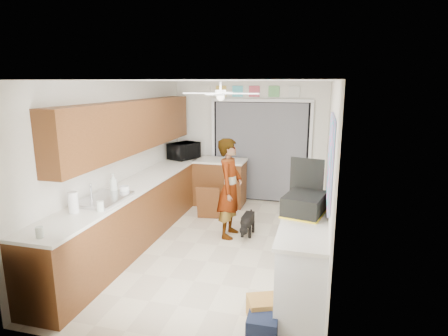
# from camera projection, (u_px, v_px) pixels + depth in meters

# --- Properties ---
(floor) EXTENTS (5.00, 5.00, 0.00)m
(floor) POSITION_uv_depth(u_px,v_px,m) (218.00, 245.00, 5.82)
(floor) COLOR beige
(floor) RESTS_ON ground
(ceiling) EXTENTS (5.00, 5.00, 0.00)m
(ceiling) POSITION_uv_depth(u_px,v_px,m) (217.00, 81.00, 5.26)
(ceiling) COLOR white
(ceiling) RESTS_ON ground
(wall_back) EXTENTS (3.20, 0.00, 3.20)m
(wall_back) POSITION_uv_depth(u_px,v_px,m) (249.00, 142.00, 7.90)
(wall_back) COLOR white
(wall_back) RESTS_ON ground
(wall_front) EXTENTS (3.20, 0.00, 3.20)m
(wall_front) POSITION_uv_depth(u_px,v_px,m) (138.00, 230.00, 3.19)
(wall_front) COLOR white
(wall_front) RESTS_ON ground
(wall_left) EXTENTS (0.00, 5.00, 5.00)m
(wall_left) POSITION_uv_depth(u_px,v_px,m) (120.00, 162.00, 5.94)
(wall_left) COLOR white
(wall_left) RESTS_ON ground
(wall_right) EXTENTS (0.00, 5.00, 5.00)m
(wall_right) POSITION_uv_depth(u_px,v_px,m) (329.00, 174.00, 5.15)
(wall_right) COLOR white
(wall_right) RESTS_ON ground
(left_base_cabinets) EXTENTS (0.60, 4.80, 0.90)m
(left_base_cabinets) POSITION_uv_depth(u_px,v_px,m) (140.00, 211.00, 6.04)
(left_base_cabinets) COLOR brown
(left_base_cabinets) RESTS_ON floor
(left_countertop) EXTENTS (0.62, 4.80, 0.04)m
(left_countertop) POSITION_uv_depth(u_px,v_px,m) (139.00, 183.00, 5.93)
(left_countertop) COLOR white
(left_countertop) RESTS_ON left_base_cabinets
(upper_cabinets) EXTENTS (0.32, 4.00, 0.80)m
(upper_cabinets) POSITION_uv_depth(u_px,v_px,m) (134.00, 126.00, 5.96)
(upper_cabinets) COLOR brown
(upper_cabinets) RESTS_ON wall_left
(sink_basin) EXTENTS (0.50, 0.76, 0.06)m
(sink_basin) POSITION_uv_depth(u_px,v_px,m) (104.00, 199.00, 4.98)
(sink_basin) COLOR silver
(sink_basin) RESTS_ON left_countertop
(faucet) EXTENTS (0.03, 0.03, 0.22)m
(faucet) POSITION_uv_depth(u_px,v_px,m) (91.00, 192.00, 5.01)
(faucet) COLOR silver
(faucet) RESTS_ON left_countertop
(peninsula_base) EXTENTS (1.00, 0.60, 0.90)m
(peninsula_base) POSITION_uv_depth(u_px,v_px,m) (220.00, 183.00, 7.73)
(peninsula_base) COLOR brown
(peninsula_base) RESTS_ON floor
(peninsula_top) EXTENTS (1.04, 0.64, 0.04)m
(peninsula_top) POSITION_uv_depth(u_px,v_px,m) (220.00, 161.00, 7.63)
(peninsula_top) COLOR white
(peninsula_top) RESTS_ON peninsula_base
(back_opening_recess) EXTENTS (2.00, 0.06, 2.10)m
(back_opening_recess) POSITION_uv_depth(u_px,v_px,m) (260.00, 152.00, 7.86)
(back_opening_recess) COLOR black
(back_opening_recess) RESTS_ON wall_back
(curtain_panel) EXTENTS (1.90, 0.03, 2.05)m
(curtain_panel) POSITION_uv_depth(u_px,v_px,m) (260.00, 152.00, 7.82)
(curtain_panel) COLOR slate
(curtain_panel) RESTS_ON wall_back
(door_trim_left) EXTENTS (0.06, 0.04, 2.10)m
(door_trim_left) POSITION_uv_depth(u_px,v_px,m) (213.00, 150.00, 8.08)
(door_trim_left) COLOR white
(door_trim_left) RESTS_ON wall_back
(door_trim_right) EXTENTS (0.06, 0.04, 2.10)m
(door_trim_right) POSITION_uv_depth(u_px,v_px,m) (310.00, 155.00, 7.58)
(door_trim_right) COLOR white
(door_trim_right) RESTS_ON wall_back
(door_trim_head) EXTENTS (2.10, 0.04, 0.06)m
(door_trim_head) POSITION_uv_depth(u_px,v_px,m) (261.00, 100.00, 7.59)
(door_trim_head) COLOR white
(door_trim_head) RESTS_ON wall_back
(header_frame_0) EXTENTS (0.22, 0.02, 0.22)m
(header_frame_0) POSITION_uv_depth(u_px,v_px,m) (221.00, 91.00, 7.79)
(header_frame_0) COLOR #EFC24F
(header_frame_0) RESTS_ON wall_back
(header_frame_1) EXTENTS (0.22, 0.02, 0.22)m
(header_frame_1) POSITION_uv_depth(u_px,v_px,m) (238.00, 91.00, 7.70)
(header_frame_1) COLOR #52CCDC
(header_frame_1) RESTS_ON wall_back
(header_frame_2) EXTENTS (0.22, 0.02, 0.22)m
(header_frame_2) POSITION_uv_depth(u_px,v_px,m) (254.00, 91.00, 7.61)
(header_frame_2) COLOR #CA4B5C
(header_frame_2) RESTS_ON wall_back
(header_frame_3) EXTENTS (0.22, 0.02, 0.22)m
(header_frame_3) POSITION_uv_depth(u_px,v_px,m) (274.00, 91.00, 7.52)
(header_frame_3) COLOR #65AC62
(header_frame_3) RESTS_ON wall_back
(header_frame_4) EXTENTS (0.22, 0.02, 0.22)m
(header_frame_4) POSITION_uv_depth(u_px,v_px,m) (294.00, 92.00, 7.42)
(header_frame_4) COLOR silver
(header_frame_4) RESTS_ON wall_back
(route66_sign) EXTENTS (0.22, 0.02, 0.26)m
(route66_sign) POSITION_uv_depth(u_px,v_px,m) (205.00, 91.00, 7.87)
(route66_sign) COLOR silver
(route66_sign) RESTS_ON wall_back
(right_counter_base) EXTENTS (0.50, 1.40, 0.90)m
(right_counter_base) POSITION_uv_depth(u_px,v_px,m) (303.00, 265.00, 4.26)
(right_counter_base) COLOR white
(right_counter_base) RESTS_ON floor
(right_counter_top) EXTENTS (0.54, 1.44, 0.04)m
(right_counter_top) POSITION_uv_depth(u_px,v_px,m) (304.00, 226.00, 4.16)
(right_counter_top) COLOR white
(right_counter_top) RESTS_ON right_counter_base
(abstract_painting) EXTENTS (0.03, 1.15, 0.95)m
(abstract_painting) POSITION_uv_depth(u_px,v_px,m) (331.00, 159.00, 4.12)
(abstract_painting) COLOR #DD51B4
(abstract_painting) RESTS_ON wall_right
(ceiling_fan) EXTENTS (1.14, 1.14, 0.24)m
(ceiling_fan) POSITION_uv_depth(u_px,v_px,m) (221.00, 93.00, 5.49)
(ceiling_fan) COLOR white
(ceiling_fan) RESTS_ON ceiling
(microwave) EXTENTS (0.60, 0.71, 0.33)m
(microwave) POSITION_uv_depth(u_px,v_px,m) (184.00, 151.00, 7.68)
(microwave) COLOR black
(microwave) RESTS_ON left_countertop
(soap_bottle) EXTENTS (0.13, 0.13, 0.29)m
(soap_bottle) POSITION_uv_depth(u_px,v_px,m) (113.00, 183.00, 5.30)
(soap_bottle) COLOR silver
(soap_bottle) RESTS_ON left_countertop
(cup) EXTENTS (0.18, 0.18, 0.11)m
(cup) POSITION_uv_depth(u_px,v_px,m) (124.00, 190.00, 5.28)
(cup) COLOR white
(cup) RESTS_ON left_countertop
(jar_a) EXTENTS (0.10, 0.10, 0.12)m
(jar_a) POSITION_uv_depth(u_px,v_px,m) (100.00, 206.00, 4.57)
(jar_a) COLOR silver
(jar_a) RESTS_ON left_countertop
(jar_b) EXTENTS (0.10, 0.10, 0.12)m
(jar_b) POSITION_uv_depth(u_px,v_px,m) (40.00, 232.00, 3.78)
(jar_b) COLOR silver
(jar_b) RESTS_ON left_countertop
(paper_towel_roll) EXTENTS (0.14, 0.14, 0.26)m
(paper_towel_roll) POSITION_uv_depth(u_px,v_px,m) (73.00, 202.00, 4.50)
(paper_towel_roll) COLOR white
(paper_towel_roll) RESTS_ON left_countertop
(suitcase) EXTENTS (0.54, 0.65, 0.24)m
(suitcase) POSITION_uv_depth(u_px,v_px,m) (305.00, 204.00, 4.46)
(suitcase) COLOR black
(suitcase) RESTS_ON right_counter_top
(suitcase_rim) EXTENTS (0.56, 0.66, 0.02)m
(suitcase_rim) POSITION_uv_depth(u_px,v_px,m) (304.00, 213.00, 4.48)
(suitcase_rim) COLOR yellow
(suitcase_rim) RESTS_ON suitcase
(suitcase_lid) EXTENTS (0.42, 0.12, 0.50)m
(suitcase_lid) POSITION_uv_depth(u_px,v_px,m) (307.00, 178.00, 4.68)
(suitcase_lid) COLOR black
(suitcase_lid) RESTS_ON suitcase
(cardboard_box) EXTENTS (0.47, 0.41, 0.24)m
(cardboard_box) POSITION_uv_depth(u_px,v_px,m) (266.00, 309.00, 3.99)
(cardboard_box) COLOR #A37B33
(cardboard_box) RESTS_ON floor
(navy_crate) EXTENTS (0.31, 0.26, 0.19)m
(navy_crate) POSITION_uv_depth(u_px,v_px,m) (262.00, 326.00, 3.75)
(navy_crate) COLOR #161E37
(navy_crate) RESTS_ON floor
(cabinet_door_panel) EXTENTS (0.44, 0.22, 0.63)m
(cabinet_door_panel) POSITION_uv_depth(u_px,v_px,m) (208.00, 203.00, 6.86)
(cabinet_door_panel) COLOR brown
(cabinet_door_panel) RESTS_ON floor
(man) EXTENTS (0.41, 0.61, 1.62)m
(man) POSITION_uv_depth(u_px,v_px,m) (230.00, 188.00, 6.03)
(man) COLOR white
(man) RESTS_ON floor
(dog) EXTENTS (0.24, 0.52, 0.40)m
(dog) POSITION_uv_depth(u_px,v_px,m) (248.00, 223.00, 6.19)
(dog) COLOR black
(dog) RESTS_ON floor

